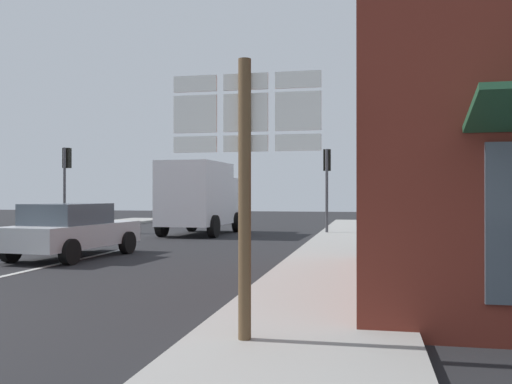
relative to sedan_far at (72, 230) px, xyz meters
name	(u,v)px	position (x,y,z in m)	size (l,w,h in m)	color
ground_plane	(104,254)	(0.37, 1.14, -0.76)	(80.00, 80.00, 0.00)	#232326
sidewalk_right	(337,266)	(7.14, -0.86, -0.69)	(2.58, 44.00, 0.14)	#9E9B96
lane_centre_stripe	(18,273)	(0.37, -2.86, -0.75)	(0.16, 12.00, 0.01)	silver
sedan_far	(72,230)	(0.00, 0.00, 0.00)	(2.29, 4.35, 1.47)	#B7BABF
delivery_truck	(200,196)	(0.82, 8.96, 0.89)	(2.66, 5.09, 3.05)	silver
route_sign_post	(245,168)	(6.54, -7.71, 1.24)	(1.66, 0.14, 3.20)	brown
traffic_light_far_right	(327,172)	(6.15, 9.65, 1.91)	(0.30, 0.49, 3.61)	#47474C
traffic_light_far_left	(66,170)	(-5.40, 8.90, 2.05)	(0.30, 0.49, 3.80)	#47474C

